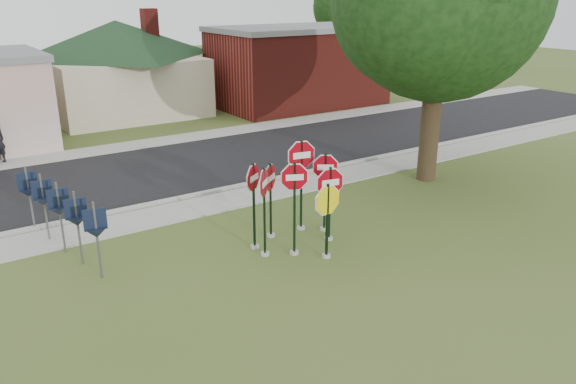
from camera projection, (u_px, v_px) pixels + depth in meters
ground at (323, 264)px, 14.58m from camera, size 120.00×120.00×0.00m
sidewalk_near at (225, 201)px, 18.88m from camera, size 60.00×1.60×0.06m
road at (172, 169)px, 22.41m from camera, size 60.00×7.00×0.04m
sidewalk_far at (135, 145)px, 25.77m from camera, size 60.00×1.60×0.06m
curb at (211, 192)px, 19.65m from camera, size 60.00×0.20×0.14m
stop_sign_center at (294, 196)px, 14.61m from camera, size 0.93×0.42×2.69m
stop_sign_yellow at (327, 212)px, 14.55m from camera, size 1.13×0.24×2.18m
stop_sign_left at (264, 200)px, 14.56m from camera, size 0.76×0.73×2.58m
stop_sign_right at (330, 194)px, 15.59m from camera, size 1.10×0.26×2.28m
stop_sign_back_right at (301, 170)px, 16.15m from camera, size 1.14×0.24×2.87m
stop_sign_back_left at (270, 191)px, 15.77m from camera, size 0.86×0.65×2.32m
stop_sign_far_right at (325, 182)px, 16.18m from camera, size 0.85×0.59×2.47m
stop_sign_far_left at (254, 195)px, 15.00m from camera, size 0.84×0.56×2.55m
route_sign_row at (60, 210)px, 14.87m from camera, size 1.43×4.63×2.00m
building_house at (118, 49)px, 31.63m from camera, size 11.60×11.60×6.20m
building_brick at (298, 66)px, 34.54m from camera, size 10.20×6.20×4.75m
bg_tree_right at (348, 7)px, 44.57m from camera, size 5.60×5.60×8.40m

